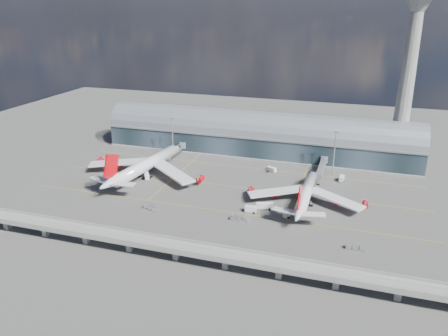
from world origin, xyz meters
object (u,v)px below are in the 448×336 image
(cargo_train_1, at_px, (239,218))
(service_truck_5, at_px, (271,169))
(airliner_right, at_px, (306,194))
(service_truck_1, at_px, (251,209))
(control_tower, at_px, (407,79))
(cargo_train_2, at_px, (356,248))
(floodlight_mast_left, at_px, (172,136))
(floodlight_mast_right, at_px, (334,152))
(service_truck_4, at_px, (342,179))
(service_truck_2, at_px, (265,206))
(service_truck_0, at_px, (147,176))
(airliner_left, at_px, (145,166))
(service_truck_3, at_px, (287,214))
(cargo_train_0, at_px, (150,208))

(cargo_train_1, bearing_deg, service_truck_5, 6.99)
(airliner_right, bearing_deg, service_truck_1, -143.83)
(control_tower, distance_m, cargo_train_2, 122.42)
(floodlight_mast_left, bearing_deg, floodlight_mast_right, 0.00)
(cargo_train_2, bearing_deg, service_truck_5, 35.17)
(service_truck_4, xyz_separation_m, service_truck_5, (-40.04, 2.38, -0.11))
(service_truck_1, height_order, service_truck_2, service_truck_1)
(control_tower, distance_m, floodlight_mast_right, 58.76)
(service_truck_1, distance_m, service_truck_4, 64.99)
(service_truck_0, distance_m, service_truck_5, 71.91)
(control_tower, bearing_deg, service_truck_1, -126.95)
(control_tower, height_order, service_truck_5, control_tower)
(airliner_right, relative_size, service_truck_0, 8.53)
(service_truck_4, distance_m, service_truck_5, 40.12)
(floodlight_mast_left, relative_size, airliner_right, 0.42)
(airliner_left, relative_size, service_truck_3, 13.59)
(floodlight_mast_left, height_order, service_truck_1, floodlight_mast_left)
(service_truck_5, bearing_deg, airliner_left, 141.52)
(service_truck_3, bearing_deg, cargo_train_1, -135.10)
(floodlight_mast_left, distance_m, service_truck_5, 67.20)
(airliner_right, bearing_deg, cargo_train_0, -157.49)
(service_truck_1, relative_size, cargo_train_2, 0.71)
(service_truck_4, bearing_deg, service_truck_0, -161.14)
(floodlight_mast_right, distance_m, service_truck_1, 71.18)
(service_truck_1, relative_size, service_truck_5, 0.91)
(floodlight_mast_left, bearing_deg, service_truck_2, -37.69)
(cargo_train_2, bearing_deg, service_truck_3, 58.17)
(airliner_right, xyz_separation_m, service_truck_3, (-6.12, -16.30, -3.78))
(service_truck_1, height_order, cargo_train_0, service_truck_1)
(service_truck_4, distance_m, cargo_train_1, 74.53)
(service_truck_3, relative_size, cargo_train_0, 0.67)
(service_truck_1, relative_size, cargo_train_1, 0.66)
(floodlight_mast_right, xyz_separation_m, cargo_train_0, (-79.04, -73.91, -12.68))
(cargo_train_1, bearing_deg, floodlight_mast_left, 50.03)
(service_truck_3, bearing_deg, service_truck_2, 173.60)
(service_truck_1, bearing_deg, cargo_train_1, 157.17)
(floodlight_mast_right, xyz_separation_m, service_truck_3, (-15.62, -61.32, -12.34))
(cargo_train_1, bearing_deg, control_tower, -27.21)
(service_truck_3, bearing_deg, service_truck_5, 126.47)
(floodlight_mast_right, bearing_deg, service_truck_5, -168.06)
(service_truck_3, xyz_separation_m, cargo_train_2, (31.25, -20.40, -0.37))
(service_truck_0, bearing_deg, service_truck_4, -15.64)
(cargo_train_1, bearing_deg, service_truck_1, -8.14)
(service_truck_1, distance_m, service_truck_5, 54.80)
(control_tower, height_order, service_truck_0, control_tower)
(service_truck_0, bearing_deg, service_truck_5, -5.16)
(service_truck_3, bearing_deg, service_truck_4, 84.94)
(cargo_train_2, bearing_deg, airliner_right, 35.71)
(control_tower, xyz_separation_m, cargo_train_2, (-19.37, -109.72, -50.72))
(service_truck_0, bearing_deg, cargo_train_1, -58.64)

